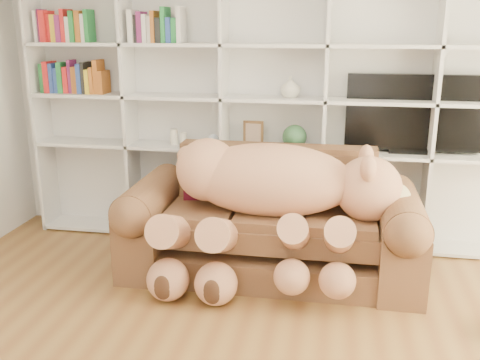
# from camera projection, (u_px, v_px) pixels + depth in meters

# --- Properties ---
(wall_back) EXTENTS (5.00, 0.02, 2.70)m
(wall_back) POSITION_uv_depth(u_px,v_px,m) (277.00, 90.00, 4.78)
(wall_back) COLOR white
(wall_back) RESTS_ON floor
(bookshelf) EXTENTS (4.43, 0.35, 2.40)m
(bookshelf) POSITION_uv_depth(u_px,v_px,m) (248.00, 97.00, 4.70)
(bookshelf) COLOR silver
(bookshelf) RESTS_ON floor
(sofa) EXTENTS (2.29, 0.99, 0.96)m
(sofa) POSITION_uv_depth(u_px,v_px,m) (271.00, 228.00, 4.25)
(sofa) COLOR brown
(sofa) RESTS_ON floor
(teddy_bear) EXTENTS (1.87, 0.98, 1.08)m
(teddy_bear) POSITION_uv_depth(u_px,v_px,m) (270.00, 196.00, 3.98)
(teddy_bear) COLOR tan
(teddy_bear) RESTS_ON sofa
(throw_pillow) EXTENTS (0.42, 0.29, 0.41)m
(throw_pillow) POSITION_uv_depth(u_px,v_px,m) (208.00, 180.00, 4.41)
(throw_pillow) COLOR #5A0F25
(throw_pillow) RESTS_ON sofa
(tv) EXTENTS (1.12, 0.18, 0.66)m
(tv) POSITION_uv_depth(u_px,v_px,m) (413.00, 114.00, 4.49)
(tv) COLOR black
(tv) RESTS_ON bookshelf
(picture_frame) EXTENTS (0.18, 0.04, 0.23)m
(picture_frame) POSITION_uv_depth(u_px,v_px,m) (253.00, 134.00, 4.73)
(picture_frame) COLOR #54371D
(picture_frame) RESTS_ON bookshelf
(green_vase) EXTENTS (0.21, 0.21, 0.21)m
(green_vase) POSITION_uv_depth(u_px,v_px,m) (295.00, 137.00, 4.67)
(green_vase) COLOR #31613B
(green_vase) RESTS_ON bookshelf
(figurine_tall) EXTENTS (0.08, 0.08, 0.14)m
(figurine_tall) POSITION_uv_depth(u_px,v_px,m) (174.00, 137.00, 4.87)
(figurine_tall) COLOR silver
(figurine_tall) RESTS_ON bookshelf
(figurine_short) EXTENTS (0.06, 0.06, 0.11)m
(figurine_short) POSITION_uv_depth(u_px,v_px,m) (184.00, 139.00, 4.86)
(figurine_short) COLOR silver
(figurine_short) RESTS_ON bookshelf
(snow_globe) EXTENTS (0.10, 0.10, 0.10)m
(snow_globe) POSITION_uv_depth(u_px,v_px,m) (213.00, 140.00, 4.81)
(snow_globe) COLOR white
(snow_globe) RESTS_ON bookshelf
(shelf_vase) EXTENTS (0.21, 0.21, 0.18)m
(shelf_vase) POSITION_uv_depth(u_px,v_px,m) (290.00, 87.00, 4.56)
(shelf_vase) COLOR beige
(shelf_vase) RESTS_ON bookshelf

